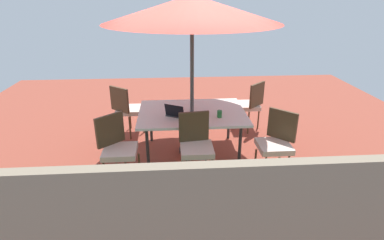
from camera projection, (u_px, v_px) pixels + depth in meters
ground_plane at (192, 152)px, 5.33m from camera, size 10.00×10.00×0.02m
hedge_row at (213, 239)px, 2.71m from camera, size 6.30×0.74×1.09m
dining_table at (192, 114)px, 5.06m from camera, size 1.73×1.26×0.74m
patio_umbrella at (192, 10)px, 4.43m from camera, size 2.62×2.62×2.52m
chair_southwest at (250, 103)px, 5.98m from camera, size 0.59×0.59×0.98m
chair_northeast at (117, 146)px, 4.32m from camera, size 0.59×0.59×0.98m
chair_southeast at (126, 108)px, 5.74m from camera, size 0.58×0.58×0.98m
chair_northwest at (276, 141)px, 4.47m from camera, size 0.59×0.59×0.98m
chair_north at (196, 144)px, 4.38m from camera, size 0.48×0.49×0.98m
laptop at (176, 113)px, 4.84m from camera, size 0.40×0.37×0.21m
cup at (219, 114)px, 4.79m from camera, size 0.08×0.08×0.11m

